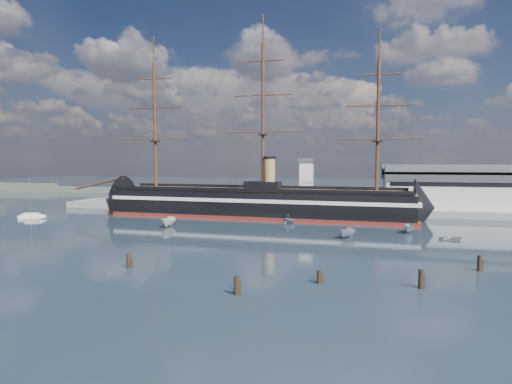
# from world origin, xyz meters

# --- Properties ---
(ground) EXTENTS (600.00, 600.00, 0.00)m
(ground) POSITION_xyz_m (0.00, 40.00, 0.00)
(ground) COLOR #182833
(ground) RESTS_ON ground
(quay) EXTENTS (180.00, 18.00, 2.00)m
(quay) POSITION_xyz_m (10.00, 76.00, 0.00)
(quay) COLOR slate
(quay) RESTS_ON ground
(warehouse) EXTENTS (63.00, 21.00, 11.60)m
(warehouse) POSITION_xyz_m (58.00, 80.00, 7.98)
(warehouse) COLOR #B7BABC
(warehouse) RESTS_ON ground
(quay_tower) EXTENTS (5.00, 5.00, 15.00)m
(quay_tower) POSITION_xyz_m (3.00, 73.00, 9.75)
(quay_tower) COLOR silver
(quay_tower) RESTS_ON ground
(shoreline) EXTENTS (120.00, 10.00, 4.00)m
(shoreline) POSITION_xyz_m (-139.23, 135.00, 1.45)
(shoreline) COLOR #3F4C38
(shoreline) RESTS_ON ground
(warship) EXTENTS (113.28, 20.82, 53.94)m
(warship) POSITION_xyz_m (-11.89, 60.00, 4.04)
(warship) COLOR black
(warship) RESTS_ON ground
(sailboat) EXTENTS (7.10, 4.71, 11.01)m
(sailboat) POSITION_xyz_m (-70.83, 40.54, 0.70)
(sailboat) COLOR silver
(sailboat) RESTS_ON ground
(motorboat_a) EXTENTS (7.60, 3.09, 2.99)m
(motorboat_a) POSITION_xyz_m (-26.30, 35.17, 0.00)
(motorboat_a) COLOR white
(motorboat_a) RESTS_ON ground
(motorboat_c) EXTENTS (6.84, 5.01, 2.59)m
(motorboat_c) POSITION_xyz_m (16.97, 29.78, 0.00)
(motorboat_c) COLOR gray
(motorboat_c) RESTS_ON ground
(motorboat_d) EXTENTS (6.02, 7.26, 2.47)m
(motorboat_d) POSITION_xyz_m (1.45, 48.00, 0.00)
(motorboat_d) COLOR gray
(motorboat_d) RESTS_ON ground
(motorboat_e) EXTENTS (1.17, 2.76, 1.27)m
(motorboat_e) POSITION_xyz_m (37.69, 32.94, 0.00)
(motorboat_e) COLOR silver
(motorboat_e) RESTS_ON ground
(motorboat_f) EXTENTS (6.53, 3.71, 2.46)m
(motorboat_f) POSITION_xyz_m (30.22, 39.60, 0.00)
(motorboat_f) COLOR gray
(motorboat_f) RESTS_ON ground
(piling_near_left) EXTENTS (0.64, 0.64, 2.89)m
(piling_near_left) POSITION_xyz_m (-14.69, -3.80, 0.00)
(piling_near_left) COLOR black
(piling_near_left) RESTS_ON ground
(piling_near_mid) EXTENTS (0.64, 0.64, 3.03)m
(piling_near_mid) POSITION_xyz_m (4.93, -12.63, 0.00)
(piling_near_mid) COLOR black
(piling_near_mid) RESTS_ON ground
(piling_near_right) EXTENTS (0.64, 0.64, 3.20)m
(piling_near_right) POSITION_xyz_m (26.98, -4.64, 0.00)
(piling_near_right) COLOR black
(piling_near_right) RESTS_ON ground
(piling_far_right) EXTENTS (0.64, 0.64, 3.07)m
(piling_far_right) POSITION_xyz_m (36.60, 6.61, 0.00)
(piling_far_right) COLOR black
(piling_far_right) RESTS_ON ground
(piling_extra) EXTENTS (0.64, 0.64, 2.49)m
(piling_extra) POSITION_xyz_m (14.23, -5.41, 0.00)
(piling_extra) COLOR black
(piling_extra) RESTS_ON ground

